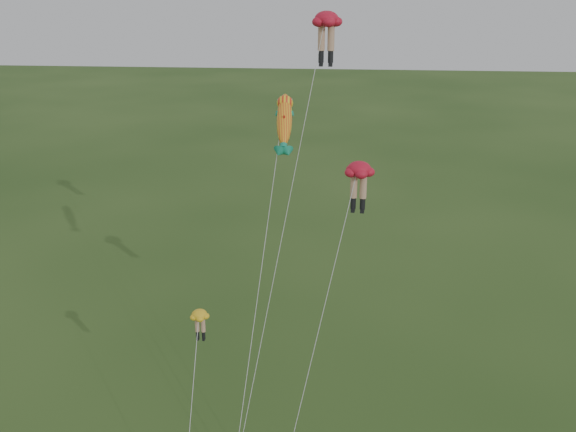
{
  "coord_description": "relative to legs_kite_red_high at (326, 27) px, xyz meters",
  "views": [
    {
      "loc": [
        4.55,
        -24.51,
        23.25
      ],
      "look_at": [
        1.92,
        6.0,
        11.78
      ],
      "focal_mm": 40.0,
      "sensor_mm": 36.0,
      "label": 1
    }
  ],
  "objects": [
    {
      "name": "legs_kite_red_high",
      "position": [
        0.0,
        0.0,
        0.0
      ],
      "size": [
        4.77,
        11.97,
        21.54
      ],
      "rotation": [
        0.0,
        0.0,
        -0.04
      ],
      "color": "red",
      "rests_on": "ground"
    },
    {
      "name": "legs_kite_red_mid",
      "position": [
        1.89,
        -5.91,
        -6.54
      ],
      "size": [
        4.39,
        8.24,
        14.9
      ],
      "rotation": [
        0.0,
        0.0,
        -0.12
      ],
      "color": "red",
      "rests_on": "ground"
    },
    {
      "name": "legs_kite_yellow",
      "position": [
        -5.29,
        -10.29,
        -12.63
      ],
      "size": [
        0.94,
        4.9,
        8.81
      ],
      "rotation": [
        0.0,
        0.0,
        -0.02
      ],
      "color": "yellow",
      "rests_on": "ground"
    },
    {
      "name": "fish_kite",
      "position": [
        -1.98,
        -2.96,
        -4.51
      ],
      "size": [
        2.44,
        10.56,
        17.69
      ],
      "rotation": [
        0.7,
        0.0,
        0.06
      ],
      "color": "yellow",
      "rests_on": "ground"
    }
  ]
}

